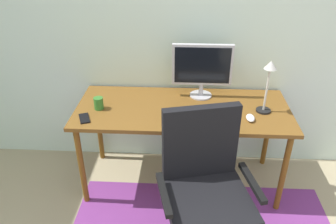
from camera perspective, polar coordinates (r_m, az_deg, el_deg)
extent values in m
cube|color=silver|center=(2.75, 4.73, 15.43)|extent=(6.00, 0.10, 2.60)
cube|color=brown|center=(2.58, 2.52, 0.49)|extent=(1.64, 0.69, 0.03)
cylinder|color=brown|center=(2.66, -14.58, -9.00)|extent=(0.04, 0.04, 0.70)
cylinder|color=brown|center=(2.66, 19.13, -9.93)|extent=(0.04, 0.04, 0.70)
cylinder|color=brown|center=(3.11, -11.73, -2.44)|extent=(0.04, 0.04, 0.70)
cylinder|color=brown|center=(3.10, 16.68, -3.21)|extent=(0.04, 0.04, 0.70)
cylinder|color=#B2B2B7|center=(2.75, 5.61, 2.89)|extent=(0.18, 0.18, 0.01)
cylinder|color=#B2B2B7|center=(2.73, 5.66, 3.89)|extent=(0.04, 0.04, 0.09)
cube|color=#B7B7BC|center=(2.64, 5.89, 8.05)|extent=(0.47, 0.04, 0.33)
cube|color=black|center=(2.62, 5.91, 7.88)|extent=(0.43, 0.00, 0.29)
cube|color=white|center=(2.41, 6.42, -1.27)|extent=(0.43, 0.13, 0.02)
ellipsoid|color=white|center=(2.47, 13.91, -0.98)|extent=(0.06, 0.10, 0.03)
cylinder|color=#306F27|center=(2.58, -11.79, 1.46)|extent=(0.07, 0.07, 0.09)
cube|color=black|center=(2.49, -14.12, -1.05)|extent=(0.12, 0.16, 0.01)
cylinder|color=black|center=(2.61, 15.99, 0.27)|extent=(0.11, 0.11, 0.01)
cylinder|color=beige|center=(2.54, 16.53, 3.65)|extent=(0.02, 0.02, 0.33)
cone|color=beige|center=(2.46, 17.18, 7.71)|extent=(0.09, 0.09, 0.06)
cube|color=black|center=(2.09, 6.82, -14.99)|extent=(0.60, 0.60, 0.08)
cube|color=black|center=(2.07, 5.56, -5.13)|extent=(0.47, 0.17, 0.49)
cube|color=black|center=(1.97, -0.73, -13.85)|extent=(0.12, 0.35, 0.03)
cube|color=black|center=(2.10, 14.19, -11.56)|extent=(0.12, 0.35, 0.03)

